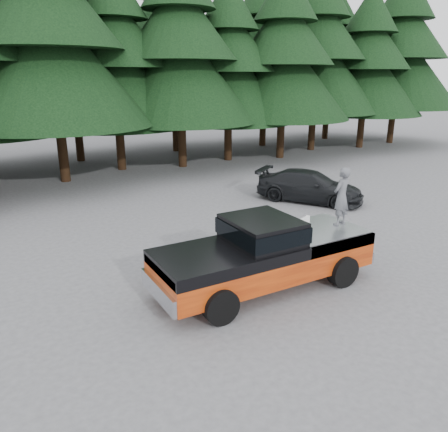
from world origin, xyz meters
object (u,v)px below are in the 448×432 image
man_on_bed (341,196)px  parked_car (310,186)px  air_compressor (294,226)px  pickup_truck (264,264)px

man_on_bed → parked_car: (3.98, 5.87, -1.47)m
man_on_bed → parked_car: size_ratio=0.35×
air_compressor → parked_car: 8.12m
parked_car → air_compressor: bearing=-167.9°
man_on_bed → parked_car: 7.24m
pickup_truck → air_compressor: air_compressor is taller
pickup_truck → air_compressor: size_ratio=8.98×
air_compressor → man_on_bed: (1.59, -0.03, 0.59)m
pickup_truck → man_on_bed: (2.51, -0.04, 1.48)m
parked_car → pickup_truck: bearing=-172.3°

